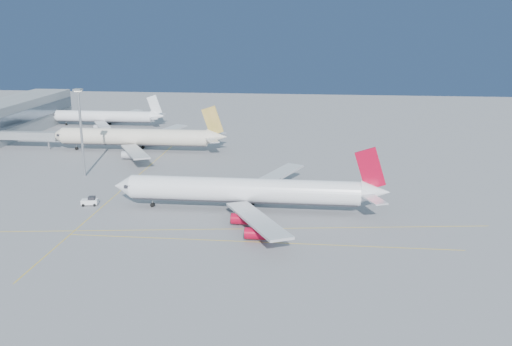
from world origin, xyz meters
name	(u,v)px	position (x,y,z in m)	size (l,w,h in m)	color
ground	(246,220)	(0.00, 0.00, 0.00)	(500.00, 500.00, 0.00)	slate
jet_bridge	(30,136)	(-93.11, 72.00, 5.17)	(23.60, 3.60, 6.90)	gray
taxiway_lines	(194,210)	(-14.71, 6.34, 0.01)	(118.86, 140.00, 0.02)	yellow
airliner_virgin	(250,191)	(-0.06, 7.73, 5.43)	(72.81, 65.60, 18.01)	white
airliner_etihad	(138,137)	(-50.39, 72.55, 5.47)	(68.67, 63.59, 17.96)	beige
airliner_third	(106,116)	(-81.44, 122.48, 4.56)	(56.06, 51.83, 15.07)	white
pushback_tug	(90,201)	(-43.71, 7.53, 1.13)	(4.63, 3.24, 2.43)	white
light_mast	(81,125)	(-56.92, 36.01, 16.54)	(2.42, 2.42, 28.03)	gray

